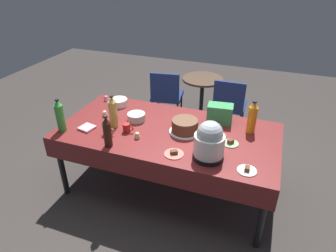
# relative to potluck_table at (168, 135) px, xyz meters

# --- Properties ---
(ground) EXTENTS (9.00, 9.00, 0.00)m
(ground) POSITION_rel_potluck_table_xyz_m (0.00, 0.00, -0.69)
(ground) COLOR #383330
(potluck_table) EXTENTS (2.20, 1.10, 0.75)m
(potluck_table) POSITION_rel_potluck_table_xyz_m (0.00, 0.00, 0.00)
(potluck_table) COLOR maroon
(potluck_table) RESTS_ON ground
(frosted_layer_cake) EXTENTS (0.31, 0.31, 0.14)m
(frosted_layer_cake) POSITION_rel_potluck_table_xyz_m (0.17, 0.02, 0.13)
(frosted_layer_cake) COLOR silver
(frosted_layer_cake) RESTS_ON potluck_table
(slow_cooker) EXTENTS (0.27, 0.27, 0.36)m
(slow_cooker) POSITION_rel_potluck_table_xyz_m (0.49, -0.32, 0.23)
(slow_cooker) COLOR black
(slow_cooker) RESTS_ON potluck_table
(glass_salad_bowl) EXTENTS (0.19, 0.19, 0.08)m
(glass_salad_bowl) POSITION_rel_potluck_table_xyz_m (-0.39, 0.08, 0.10)
(glass_salad_bowl) COLOR #B2C6BC
(glass_salad_bowl) RESTS_ON potluck_table
(ceramic_snack_bowl) EXTENTS (0.20, 0.20, 0.08)m
(ceramic_snack_bowl) POSITION_rel_potluck_table_xyz_m (-0.74, 0.34, 0.10)
(ceramic_snack_bowl) COLOR silver
(ceramic_snack_bowl) RESTS_ON potluck_table
(dessert_plate_sage) EXTENTS (0.16, 0.16, 0.05)m
(dessert_plate_sage) POSITION_rel_potluck_table_xyz_m (0.64, -0.03, 0.07)
(dessert_plate_sage) COLOR #8CA87F
(dessert_plate_sage) RESTS_ON potluck_table
(dessert_plate_white) EXTENTS (0.16, 0.16, 0.04)m
(dessert_plate_white) POSITION_rel_potluck_table_xyz_m (0.83, -0.39, 0.07)
(dessert_plate_white) COLOR white
(dessert_plate_white) RESTS_ON potluck_table
(dessert_plate_coral) EXTENTS (0.18, 0.18, 0.04)m
(dessert_plate_coral) POSITION_rel_potluck_table_xyz_m (0.19, -0.38, 0.07)
(dessert_plate_coral) COLOR #E07266
(dessert_plate_coral) RESTS_ON potluck_table
(cupcake_lemon) EXTENTS (0.05, 0.05, 0.07)m
(cupcake_lemon) POSITION_rel_potluck_table_xyz_m (-0.76, 0.05, 0.09)
(cupcake_lemon) COLOR beige
(cupcake_lemon) RESTS_ON potluck_table
(cupcake_berry) EXTENTS (0.05, 0.05, 0.07)m
(cupcake_berry) POSITION_rel_potluck_table_xyz_m (-0.23, -0.24, 0.09)
(cupcake_berry) COLOR beige
(cupcake_berry) RESTS_ON potluck_table
(cupcake_vanilla) EXTENTS (0.05, 0.05, 0.07)m
(cupcake_vanilla) POSITION_rel_potluck_table_xyz_m (-0.95, 0.40, 0.09)
(cupcake_vanilla) COLOR beige
(cupcake_vanilla) RESTS_ON potluck_table
(soda_bottle_cola) EXTENTS (0.08, 0.08, 0.31)m
(soda_bottle_cola) POSITION_rel_potluck_table_xyz_m (-0.42, -0.45, 0.21)
(soda_bottle_cola) COLOR #33190F
(soda_bottle_cola) RESTS_ON potluck_table
(soda_bottle_ginger_ale) EXTENTS (0.09, 0.09, 0.35)m
(soda_bottle_ginger_ale) POSITION_rel_potluck_table_xyz_m (-0.55, -0.11, 0.22)
(soda_bottle_ginger_ale) COLOR gold
(soda_bottle_ginger_ale) RESTS_ON potluck_table
(soda_bottle_orange_juice) EXTENTS (0.09, 0.09, 0.34)m
(soda_bottle_orange_juice) POSITION_rel_potluck_table_xyz_m (0.78, 0.25, 0.22)
(soda_bottle_orange_juice) COLOR orange
(soda_bottle_orange_juice) RESTS_ON potluck_table
(soda_bottle_lime_soda) EXTENTS (0.08, 0.08, 0.35)m
(soda_bottle_lime_soda) POSITION_rel_potluck_table_xyz_m (-1.00, -0.36, 0.22)
(soda_bottle_lime_soda) COLOR green
(soda_bottle_lime_soda) RESTS_ON potluck_table
(coffee_mug_tan) EXTENTS (0.12, 0.08, 0.09)m
(coffee_mug_tan) POSITION_rel_potluck_table_xyz_m (-0.53, -0.28, 0.11)
(coffee_mug_tan) COLOR tan
(coffee_mug_tan) RESTS_ON potluck_table
(coffee_mug_black) EXTENTS (0.13, 0.09, 0.09)m
(coffee_mug_black) POSITION_rel_potluck_table_xyz_m (0.44, -0.01, 0.11)
(coffee_mug_black) COLOR black
(coffee_mug_black) RESTS_ON potluck_table
(coffee_mug_red) EXTENTS (0.12, 0.08, 0.09)m
(coffee_mug_red) POSITION_rel_potluck_table_xyz_m (-0.38, -0.17, 0.11)
(coffee_mug_red) COLOR #B2231E
(coffee_mug_red) RESTS_ON potluck_table
(soda_carton) EXTENTS (0.28, 0.19, 0.20)m
(soda_carton) POSITION_rel_potluck_table_xyz_m (0.45, 0.35, 0.16)
(soda_carton) COLOR #338C4C
(soda_carton) RESTS_ON potluck_table
(paper_napkin_stack) EXTENTS (0.17, 0.17, 0.02)m
(paper_napkin_stack) POSITION_rel_potluck_table_xyz_m (-0.79, -0.26, 0.07)
(paper_napkin_stack) COLOR pink
(paper_napkin_stack) RESTS_ON potluck_table
(maroon_chair_left) EXTENTS (0.50, 0.50, 0.85)m
(maroon_chair_left) POSITION_rel_potluck_table_xyz_m (-0.54, 1.40, -0.20)
(maroon_chair_left) COLOR navy
(maroon_chair_left) RESTS_ON ground
(maroon_chair_right) EXTENTS (0.45, 0.45, 0.85)m
(maroon_chair_right) POSITION_rel_potluck_table_xyz_m (0.40, 1.40, -0.20)
(maroon_chair_right) COLOR navy
(maroon_chair_right) RESTS_ON ground
(round_cafe_table) EXTENTS (0.60, 0.60, 0.72)m
(round_cafe_table) POSITION_rel_potluck_table_xyz_m (-0.05, 1.63, -0.19)
(round_cafe_table) COLOR #473323
(round_cafe_table) RESTS_ON ground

